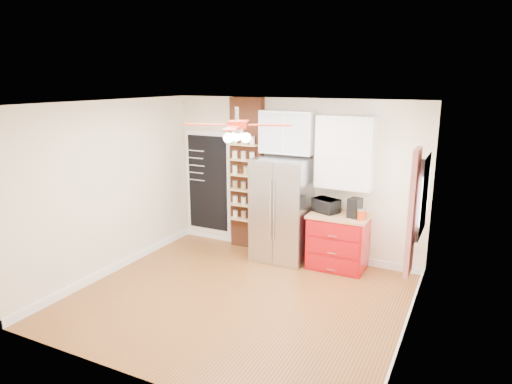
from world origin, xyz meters
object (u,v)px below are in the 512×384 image
at_px(toaster_oven, 326,205).
at_px(coffee_maker, 355,208).
at_px(ceiling_fan, 237,125).
at_px(canister_left, 360,216).
at_px(pantry_jar_oats, 235,170).
at_px(fridge, 282,210).
at_px(red_cabinet, 338,241).

relative_size(toaster_oven, coffee_maker, 1.34).
height_order(ceiling_fan, canister_left, ceiling_fan).
xyz_separation_m(ceiling_fan, canister_left, (1.29, 1.53, -1.45)).
relative_size(toaster_oven, pantry_jar_oats, 2.82).
xyz_separation_m(coffee_maker, canister_left, (0.12, -0.12, -0.08)).
bearing_deg(coffee_maker, fridge, -166.30).
bearing_deg(canister_left, pantry_jar_oats, 174.50).
bearing_deg(canister_left, toaster_oven, 162.46).
height_order(canister_left, pantry_jar_oats, pantry_jar_oats).
distance_m(fridge, ceiling_fan, 2.25).
relative_size(canister_left, pantry_jar_oats, 1.06).
bearing_deg(pantry_jar_oats, ceiling_fan, -60.14).
height_order(fridge, red_cabinet, fridge).
distance_m(toaster_oven, coffee_maker, 0.50).
distance_m(fridge, toaster_oven, 0.75).
distance_m(ceiling_fan, toaster_oven, 2.33).
xyz_separation_m(fridge, coffee_maker, (1.22, 0.02, 0.18)).
xyz_separation_m(canister_left, pantry_jar_oats, (-2.30, 0.22, 0.47)).
bearing_deg(ceiling_fan, toaster_oven, 68.46).
bearing_deg(fridge, canister_left, -4.21).
height_order(ceiling_fan, pantry_jar_oats, ceiling_fan).
distance_m(red_cabinet, canister_left, 0.66).
xyz_separation_m(red_cabinet, pantry_jar_oats, (-1.93, 0.07, 0.99)).
relative_size(fridge, coffee_maker, 5.72).
bearing_deg(canister_left, fridge, 175.79).
bearing_deg(pantry_jar_oats, fridge, -7.28).
relative_size(coffee_maker, canister_left, 1.99).
distance_m(toaster_oven, canister_left, 0.64).
relative_size(red_cabinet, ceiling_fan, 0.67).
height_order(fridge, toaster_oven, fridge).
height_order(coffee_maker, canister_left, coffee_maker).
bearing_deg(red_cabinet, pantry_jar_oats, 177.86).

